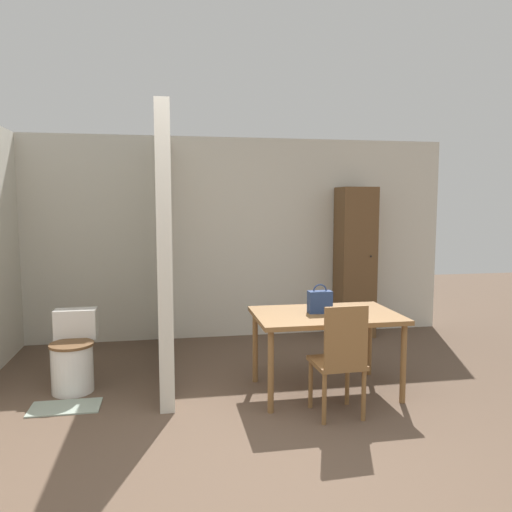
{
  "coord_description": "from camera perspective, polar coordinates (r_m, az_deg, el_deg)",
  "views": [
    {
      "loc": [
        -0.7,
        -2.75,
        1.7
      ],
      "look_at": [
        0.09,
        1.62,
        1.22
      ],
      "focal_mm": 35.0,
      "sensor_mm": 36.0,
      "label": 1
    }
  ],
  "objects": [
    {
      "name": "handbag",
      "position": [
        4.49,
        7.3,
        -5.17
      ],
      "size": [
        0.21,
        0.11,
        0.26
      ],
      "color": "navy",
      "rests_on": "dining_table"
    },
    {
      "name": "bath_mat",
      "position": [
        4.61,
        -20.97,
        -15.84
      ],
      "size": [
        0.57,
        0.31,
        0.01
      ],
      "color": "#99A899",
      "rests_on": "ground_plane"
    },
    {
      "name": "toilet",
      "position": [
        4.91,
        -20.17,
        -10.73
      ],
      "size": [
        0.39,
        0.54,
        0.7
      ],
      "color": "white",
      "rests_on": "ground_plane"
    },
    {
      "name": "wall_back",
      "position": [
        6.31,
        -3.83,
        2.03
      ],
      "size": [
        5.79,
        0.12,
        2.5
      ],
      "color": "beige",
      "rests_on": "ground_plane"
    },
    {
      "name": "wooden_chair",
      "position": [
        4.04,
        9.61,
        -11.38
      ],
      "size": [
        0.4,
        0.4,
        0.92
      ],
      "rotation": [
        0.0,
        0.0,
        0.04
      ],
      "color": "brown",
      "rests_on": "ground_plane"
    },
    {
      "name": "wooden_cabinet",
      "position": [
        6.47,
        11.24,
        -0.69
      ],
      "size": [
        0.44,
        0.43,
        1.89
      ],
      "color": "brown",
      "rests_on": "ground_plane"
    },
    {
      "name": "ground_plane",
      "position": [
        3.31,
        3.81,
        -24.77
      ],
      "size": [
        16.0,
        16.0,
        0.0
      ],
      "primitive_type": "plane",
      "color": "brown"
    },
    {
      "name": "dining_table",
      "position": [
        4.52,
        7.96,
        -7.35
      ],
      "size": [
        1.27,
        0.84,
        0.72
      ],
      "color": "brown",
      "rests_on": "ground_plane"
    },
    {
      "name": "partition_wall",
      "position": [
        5.09,
        -10.37,
        0.96
      ],
      "size": [
        0.12,
        2.26,
        2.5
      ],
      "color": "beige",
      "rests_on": "ground_plane"
    }
  ]
}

